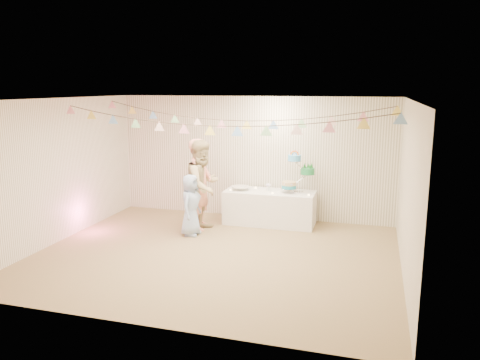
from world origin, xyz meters
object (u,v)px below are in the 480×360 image
(cake_stand, at_px, (298,170))
(person_child, at_px, (191,205))
(person_adult_b, at_px, (203,186))
(table, at_px, (270,208))
(person_adult_a, at_px, (200,184))

(cake_stand, relative_size, person_child, 0.67)
(person_adult_b, xyz_separation_m, person_child, (-0.12, -0.35, -0.31))
(table, bearing_deg, person_adult_a, -151.52)
(table, bearing_deg, person_child, -138.56)
(table, relative_size, person_child, 1.56)
(person_adult_a, bearing_deg, table, -65.62)
(table, distance_m, person_child, 1.73)
(person_child, bearing_deg, cake_stand, -55.93)
(cake_stand, xyz_separation_m, person_adult_a, (-1.81, -0.73, -0.25))
(person_adult_b, height_order, person_child, person_adult_b)
(person_adult_a, relative_size, person_child, 1.53)
(person_adult_a, bearing_deg, person_child, 172.38)
(table, height_order, cake_stand, cake_stand)
(cake_stand, distance_m, person_child, 2.26)
(table, xyz_separation_m, person_adult_b, (-1.17, -0.78, 0.55))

